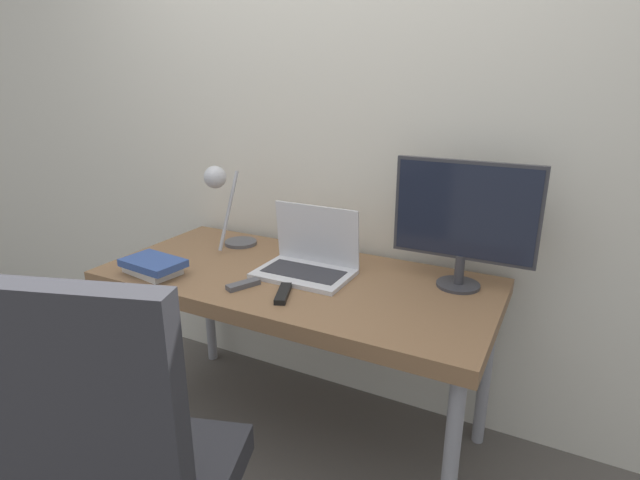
{
  "coord_description": "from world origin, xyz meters",
  "views": [
    {
      "loc": [
        0.94,
        -1.23,
        1.51
      ],
      "look_at": [
        0.13,
        0.33,
        0.93
      ],
      "focal_mm": 28.0,
      "sensor_mm": 36.0,
      "label": 1
    }
  ],
  "objects_px": {
    "monitor": "(465,217)",
    "office_chair": "(116,461)",
    "desk_lamp": "(223,198)",
    "laptop": "(308,260)",
    "book_stack": "(153,266)"
  },
  "relations": [
    {
      "from": "office_chair",
      "to": "book_stack",
      "type": "xyz_separation_m",
      "value": [
        -0.54,
        0.69,
        0.19
      ]
    },
    {
      "from": "monitor",
      "to": "book_stack",
      "type": "height_order",
      "value": "monitor"
    },
    {
      "from": "desk_lamp",
      "to": "office_chair",
      "type": "bearing_deg",
      "value": -66.75
    },
    {
      "from": "monitor",
      "to": "office_chair",
      "type": "xyz_separation_m",
      "value": [
        -0.58,
        -1.13,
        -0.42
      ]
    },
    {
      "from": "monitor",
      "to": "book_stack",
      "type": "relative_size",
      "value": 1.96
    },
    {
      "from": "monitor",
      "to": "desk_lamp",
      "type": "bearing_deg",
      "value": -175.22
    },
    {
      "from": "office_chair",
      "to": "desk_lamp",
      "type": "bearing_deg",
      "value": 113.25
    },
    {
      "from": "monitor",
      "to": "office_chair",
      "type": "height_order",
      "value": "monitor"
    },
    {
      "from": "monitor",
      "to": "office_chair",
      "type": "distance_m",
      "value": 1.34
    },
    {
      "from": "laptop",
      "to": "monitor",
      "type": "distance_m",
      "value": 0.63
    },
    {
      "from": "desk_lamp",
      "to": "book_stack",
      "type": "bearing_deg",
      "value": -104.44
    },
    {
      "from": "laptop",
      "to": "desk_lamp",
      "type": "height_order",
      "value": "desk_lamp"
    },
    {
      "from": "laptop",
      "to": "office_chair",
      "type": "height_order",
      "value": "office_chair"
    },
    {
      "from": "book_stack",
      "to": "desk_lamp",
      "type": "bearing_deg",
      "value": 75.56
    },
    {
      "from": "desk_lamp",
      "to": "laptop",
      "type": "bearing_deg",
      "value": -7.5
    }
  ]
}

